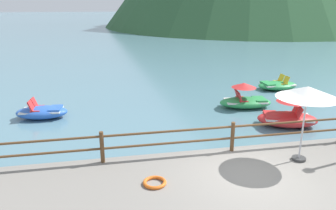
# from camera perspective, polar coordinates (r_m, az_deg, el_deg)

# --- Properties ---
(ground_plane) EXTENTS (200.00, 200.00, 0.00)m
(ground_plane) POSITION_cam_1_polar(r_m,az_deg,el_deg) (47.70, -6.65, 11.75)
(ground_plane) COLOR slate
(dock_railing) EXTENTS (23.92, 0.12, 0.95)m
(dock_railing) POSITION_cam_1_polar(r_m,az_deg,el_deg) (10.39, 11.12, -4.87)
(dock_railing) COLOR brown
(dock_railing) RESTS_ON promenade_dock
(beach_umbrella) EXTENTS (1.70, 1.70, 2.24)m
(beach_umbrella) POSITION_cam_1_polar(r_m,az_deg,el_deg) (9.90, 22.97, 1.89)
(beach_umbrella) COLOR #B2B2B7
(beach_umbrella) RESTS_ON promenade_dock
(life_ring) EXTENTS (0.61, 0.61, 0.09)m
(life_ring) POSITION_cam_1_polar(r_m,az_deg,el_deg) (8.69, -2.32, -13.23)
(life_ring) COLOR orange
(life_ring) RESTS_ON promenade_dock
(pedal_boat_0) EXTENTS (2.59, 1.53, 1.21)m
(pedal_boat_0) POSITION_cam_1_polar(r_m,az_deg,el_deg) (16.05, 13.22, 0.90)
(pedal_boat_0) COLOR green
(pedal_boat_0) RESTS_ON ground
(pedal_boat_1) EXTENTS (2.27, 1.34, 0.86)m
(pedal_boat_1) POSITION_cam_1_polar(r_m,az_deg,el_deg) (15.26, -20.94, -1.13)
(pedal_boat_1) COLOR blue
(pedal_boat_1) RESTS_ON ground
(pedal_boat_2) EXTENTS (2.30, 1.40, 0.81)m
(pedal_boat_2) POSITION_cam_1_polar(r_m,az_deg,el_deg) (19.91, 18.36, 3.28)
(pedal_boat_2) COLOR green
(pedal_boat_2) RESTS_ON ground
(pedal_boat_3) EXTENTS (2.66, 1.97, 1.26)m
(pedal_boat_3) POSITION_cam_1_polar(r_m,az_deg,el_deg) (14.19, 19.99, -1.81)
(pedal_boat_3) COLOR red
(pedal_boat_3) RESTS_ON ground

